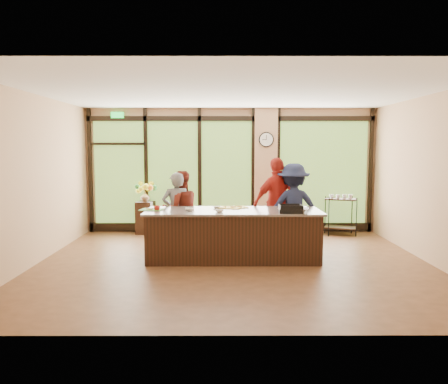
{
  "coord_description": "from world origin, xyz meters",
  "views": [
    {
      "loc": [
        -0.19,
        -7.61,
        2.06
      ],
      "look_at": [
        -0.17,
        0.4,
        1.24
      ],
      "focal_mm": 35.0,
      "sensor_mm": 36.0,
      "label": 1
    }
  ],
  "objects_px": {
    "island_base": "(233,236)",
    "flower_stand": "(146,218)",
    "cook_right": "(293,207)",
    "bar_cart": "(341,211)",
    "roasting_pan": "(291,211)",
    "cook_left": "(176,212)"
  },
  "relations": [
    {
      "from": "cook_left",
      "to": "roasting_pan",
      "type": "distance_m",
      "value": 2.36
    },
    {
      "from": "island_base",
      "to": "flower_stand",
      "type": "height_order",
      "value": "island_base"
    },
    {
      "from": "bar_cart",
      "to": "island_base",
      "type": "bearing_deg",
      "value": -118.23
    },
    {
      "from": "cook_right",
      "to": "roasting_pan",
      "type": "height_order",
      "value": "cook_right"
    },
    {
      "from": "cook_right",
      "to": "flower_stand",
      "type": "height_order",
      "value": "cook_right"
    },
    {
      "from": "cook_left",
      "to": "bar_cart",
      "type": "distance_m",
      "value": 4.03
    },
    {
      "from": "cook_left",
      "to": "flower_stand",
      "type": "distance_m",
      "value": 2.01
    },
    {
      "from": "cook_left",
      "to": "flower_stand",
      "type": "bearing_deg",
      "value": -73.96
    },
    {
      "from": "flower_stand",
      "to": "bar_cart",
      "type": "relative_size",
      "value": 0.81
    },
    {
      "from": "island_base",
      "to": "roasting_pan",
      "type": "height_order",
      "value": "roasting_pan"
    },
    {
      "from": "roasting_pan",
      "to": "flower_stand",
      "type": "relative_size",
      "value": 0.52
    },
    {
      "from": "island_base",
      "to": "bar_cart",
      "type": "distance_m",
      "value": 3.44
    },
    {
      "from": "bar_cart",
      "to": "cook_left",
      "type": "bearing_deg",
      "value": -136.42
    },
    {
      "from": "island_base",
      "to": "bar_cart",
      "type": "height_order",
      "value": "bar_cart"
    },
    {
      "from": "cook_right",
      "to": "bar_cart",
      "type": "height_order",
      "value": "cook_right"
    },
    {
      "from": "island_base",
      "to": "bar_cart",
      "type": "xyz_separation_m",
      "value": [
        2.59,
        2.25,
        0.14
      ]
    },
    {
      "from": "bar_cart",
      "to": "roasting_pan",
      "type": "bearing_deg",
      "value": -100.89
    },
    {
      "from": "roasting_pan",
      "to": "bar_cart",
      "type": "distance_m",
      "value": 3.05
    },
    {
      "from": "roasting_pan",
      "to": "bar_cart",
      "type": "relative_size",
      "value": 0.42
    },
    {
      "from": "cook_right",
      "to": "flower_stand",
      "type": "relative_size",
      "value": 2.25
    },
    {
      "from": "roasting_pan",
      "to": "bar_cart",
      "type": "height_order",
      "value": "roasting_pan"
    },
    {
      "from": "island_base",
      "to": "roasting_pan",
      "type": "distance_m",
      "value": 1.17
    }
  ]
}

